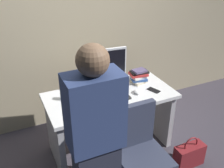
{
  "coord_description": "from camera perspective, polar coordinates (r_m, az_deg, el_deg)",
  "views": [
    {
      "loc": [
        -1.01,
        -2.23,
        2.16
      ],
      "look_at": [
        0.0,
        -0.05,
        0.89
      ],
      "focal_mm": 41.67,
      "sensor_mm": 36.0,
      "label": 1
    }
  ],
  "objects": [
    {
      "name": "handbag",
      "position": [
        3.07,
        16.56,
        -14.7
      ],
      "size": [
        0.34,
        0.14,
        0.38
      ],
      "color": "maroon",
      "rests_on": "ground"
    },
    {
      "name": "cell_phone",
      "position": [
        2.94,
        9.13,
        -1.35
      ],
      "size": [
        0.12,
        0.16,
        0.01
      ],
      "primitive_type": "cube",
      "rotation": [
        0.0,
        0.0,
        0.35
      ],
      "color": "black",
      "rests_on": "desk"
    },
    {
      "name": "ground_plane",
      "position": [
        3.26,
        -0.38,
        -13.51
      ],
      "size": [
        9.0,
        9.0,
        0.0
      ],
      "primitive_type": "plane",
      "color": "#3D3842"
    },
    {
      "name": "wall_back",
      "position": [
        3.32,
        -6.89,
        16.24
      ],
      "size": [
        6.4,
        0.1,
        3.0
      ],
      "primitive_type": "cube",
      "color": "tan",
      "rests_on": "ground"
    },
    {
      "name": "mouse",
      "position": [
        2.85,
        5.42,
        -1.79
      ],
      "size": [
        0.06,
        0.1,
        0.03
      ],
      "primitive_type": "ellipsoid",
      "color": "white",
      "rests_on": "desk"
    },
    {
      "name": "monitor",
      "position": [
        2.87,
        -1.92,
        3.9
      ],
      "size": [
        0.54,
        0.16,
        0.46
      ],
      "color": "silver",
      "rests_on": "desk"
    },
    {
      "name": "person_at_desk",
      "position": [
        2.0,
        -3.58,
        -13.29
      ],
      "size": [
        0.4,
        0.24,
        1.64
      ],
      "color": "#262838",
      "rests_on": "ground"
    },
    {
      "name": "desk",
      "position": [
        2.95,
        -0.41,
        -6.1
      ],
      "size": [
        1.4,
        0.69,
        0.74
      ],
      "color": "white",
      "rests_on": "ground"
    },
    {
      "name": "office_chair",
      "position": [
        2.51,
        6.15,
        -15.89
      ],
      "size": [
        0.52,
        0.52,
        0.94
      ],
      "color": "black",
      "rests_on": "ground"
    },
    {
      "name": "cup_by_monitor",
      "position": [
        2.77,
        -10.5,
        -2.55
      ],
      "size": [
        0.06,
        0.06,
        0.09
      ],
      "primitive_type": "cylinder",
      "color": "#3372B2",
      "rests_on": "desk"
    },
    {
      "name": "book_stack",
      "position": [
        3.07,
        5.9,
        1.73
      ],
      "size": [
        0.23,
        0.2,
        0.16
      ],
      "color": "beige",
      "rests_on": "desk"
    },
    {
      "name": "cup_near_keyboard",
      "position": [
        2.57,
        -6.84,
        -4.73
      ],
      "size": [
        0.07,
        0.07,
        0.09
      ],
      "primitive_type": "cylinder",
      "color": "white",
      "rests_on": "desk"
    },
    {
      "name": "keyboard",
      "position": [
        2.71,
        -0.33,
        -3.52
      ],
      "size": [
        0.43,
        0.14,
        0.02
      ],
      "primitive_type": "cube",
      "rotation": [
        0.0,
        0.0,
        0.01
      ],
      "color": "#262626",
      "rests_on": "desk"
    }
  ]
}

